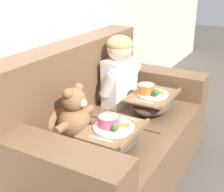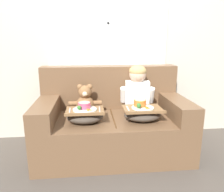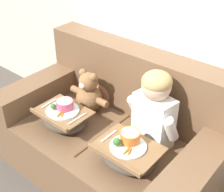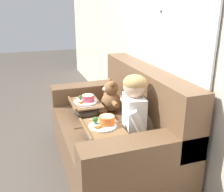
{
  "view_description": "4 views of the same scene",
  "coord_description": "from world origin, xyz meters",
  "px_view_note": "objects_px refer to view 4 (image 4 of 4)",
  "views": [
    {
      "loc": [
        -1.7,
        -0.94,
        1.42
      ],
      "look_at": [
        0.02,
        0.02,
        0.61
      ],
      "focal_mm": 50.0,
      "sensor_mm": 36.0,
      "label": 1
    },
    {
      "loc": [
        -0.24,
        -2.28,
        1.24
      ],
      "look_at": [
        -0.0,
        0.01,
        0.66
      ],
      "focal_mm": 35.0,
      "sensor_mm": 36.0,
      "label": 2
    },
    {
      "loc": [
        1.15,
        -1.34,
        1.87
      ],
      "look_at": [
        -0.08,
        0.13,
        0.64
      ],
      "focal_mm": 50.0,
      "sensor_mm": 36.0,
      "label": 3
    },
    {
      "loc": [
        2.15,
        -0.73,
        1.51
      ],
      "look_at": [
        -0.13,
        0.06,
        0.66
      ],
      "focal_mm": 42.0,
      "sensor_mm": 36.0,
      "label": 4
    }
  ],
  "objects_px": {
    "throw_pillow_behind_child": "(152,117)",
    "teddy_bear": "(111,98)",
    "child_figure": "(134,104)",
    "lap_tray_child": "(103,132)",
    "throw_pillow_behind_teddy": "(127,96)",
    "couch": "(117,131)",
    "lap_tray_teddy": "(86,107)"
  },
  "relations": [
    {
      "from": "throw_pillow_behind_child",
      "to": "teddy_bear",
      "type": "relative_size",
      "value": 0.9
    },
    {
      "from": "child_figure",
      "to": "teddy_bear",
      "type": "height_order",
      "value": "child_figure"
    },
    {
      "from": "child_figure",
      "to": "lap_tray_child",
      "type": "height_order",
      "value": "child_figure"
    },
    {
      "from": "throw_pillow_behind_teddy",
      "to": "couch",
      "type": "bearing_deg",
      "value": -35.64
    },
    {
      "from": "throw_pillow_behind_child",
      "to": "lap_tray_child",
      "type": "distance_m",
      "value": 0.46
    },
    {
      "from": "throw_pillow_behind_teddy",
      "to": "teddy_bear",
      "type": "xyz_separation_m",
      "value": [
        -0.0,
        -0.18,
        -0.01
      ]
    },
    {
      "from": "child_figure",
      "to": "lap_tray_teddy",
      "type": "xyz_separation_m",
      "value": [
        -0.6,
        -0.27,
        -0.22
      ]
    },
    {
      "from": "throw_pillow_behind_child",
      "to": "lap_tray_teddy",
      "type": "distance_m",
      "value": 0.75
    },
    {
      "from": "throw_pillow_behind_child",
      "to": "child_figure",
      "type": "relative_size",
      "value": 0.61
    },
    {
      "from": "couch",
      "to": "lap_tray_teddy",
      "type": "distance_m",
      "value": 0.42
    },
    {
      "from": "throw_pillow_behind_child",
      "to": "lap_tray_teddy",
      "type": "xyz_separation_m",
      "value": [
        -0.6,
        -0.45,
        -0.07
      ]
    },
    {
      "from": "couch",
      "to": "throw_pillow_behind_teddy",
      "type": "height_order",
      "value": "couch"
    },
    {
      "from": "couch",
      "to": "lap_tray_child",
      "type": "xyz_separation_m",
      "value": [
        0.3,
        -0.24,
        0.17
      ]
    },
    {
      "from": "throw_pillow_behind_teddy",
      "to": "teddy_bear",
      "type": "relative_size",
      "value": 0.86
    },
    {
      "from": "lap_tray_child",
      "to": "lap_tray_teddy",
      "type": "xyz_separation_m",
      "value": [
        -0.59,
        -0.0,
        -0.0
      ]
    },
    {
      "from": "teddy_bear",
      "to": "couch",
      "type": "bearing_deg",
      "value": -6.18
    },
    {
      "from": "throw_pillow_behind_teddy",
      "to": "teddy_bear",
      "type": "height_order",
      "value": "teddy_bear"
    },
    {
      "from": "throw_pillow_behind_teddy",
      "to": "lap_tray_child",
      "type": "height_order",
      "value": "throw_pillow_behind_teddy"
    },
    {
      "from": "couch",
      "to": "lap_tray_teddy",
      "type": "height_order",
      "value": "couch"
    },
    {
      "from": "couch",
      "to": "throw_pillow_behind_teddy",
      "type": "xyz_separation_m",
      "value": [
        -0.3,
        0.21,
        0.24
      ]
    },
    {
      "from": "lap_tray_child",
      "to": "lap_tray_teddy",
      "type": "relative_size",
      "value": 1.05
    },
    {
      "from": "child_figure",
      "to": "lap_tray_child",
      "type": "distance_m",
      "value": 0.35
    },
    {
      "from": "lap_tray_child",
      "to": "couch",
      "type": "bearing_deg",
      "value": 141.23
    },
    {
      "from": "teddy_bear",
      "to": "lap_tray_child",
      "type": "height_order",
      "value": "teddy_bear"
    },
    {
      "from": "throw_pillow_behind_child",
      "to": "lap_tray_teddy",
      "type": "relative_size",
      "value": 0.87
    },
    {
      "from": "throw_pillow_behind_teddy",
      "to": "child_figure",
      "type": "xyz_separation_m",
      "value": [
        0.59,
        -0.18,
        0.15
      ]
    },
    {
      "from": "teddy_bear",
      "to": "throw_pillow_behind_child",
      "type": "bearing_deg",
      "value": 16.93
    },
    {
      "from": "throw_pillow_behind_teddy",
      "to": "child_figure",
      "type": "bearing_deg",
      "value": -16.6
    },
    {
      "from": "lap_tray_child",
      "to": "lap_tray_teddy",
      "type": "distance_m",
      "value": 0.59
    },
    {
      "from": "couch",
      "to": "lap_tray_child",
      "type": "bearing_deg",
      "value": -38.77
    },
    {
      "from": "throw_pillow_behind_child",
      "to": "teddy_bear",
      "type": "distance_m",
      "value": 0.62
    },
    {
      "from": "lap_tray_child",
      "to": "lap_tray_teddy",
      "type": "height_order",
      "value": "lap_tray_child"
    }
  ]
}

